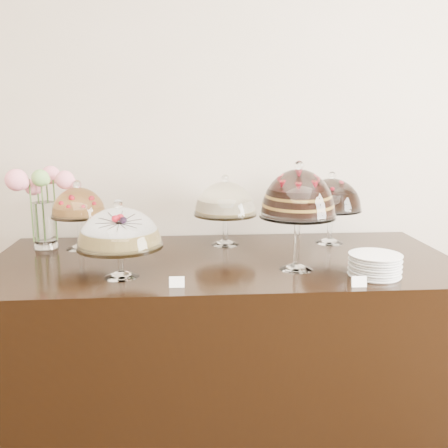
{
  "coord_description": "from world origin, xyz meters",
  "views": [
    {
      "loc": [
        -0.25,
        0.16,
        1.55
      ],
      "look_at": [
        -0.08,
        2.4,
        1.08
      ],
      "focal_mm": 40.0,
      "sensor_mm": 36.0,
      "label": 1
    }
  ],
  "objects": [
    {
      "name": "wall_back",
      "position": [
        0.0,
        3.0,
        1.5
      ],
      "size": [
        5.0,
        0.04,
        3.0
      ],
      "primitive_type": "cube",
      "color": "#C0B19A",
      "rests_on": "ground"
    },
    {
      "name": "display_counter",
      "position": [
        -0.08,
        2.45,
        0.45
      ],
      "size": [
        2.2,
        1.0,
        0.9
      ],
      "primitive_type": "cube",
      "color": "black",
      "rests_on": "ground"
    },
    {
      "name": "cake_stand_sugar_sponge",
      "position": [
        -0.53,
        2.2,
        1.1
      ],
      "size": [
        0.36,
        0.36,
        0.33
      ],
      "color": "white",
      "rests_on": "display_counter"
    },
    {
      "name": "cake_stand_choco_layer",
      "position": [
        0.23,
        2.26,
        1.22
      ],
      "size": [
        0.33,
        0.33,
        0.48
      ],
      "color": "white",
      "rests_on": "display_counter"
    },
    {
      "name": "cake_stand_cheesecake",
      "position": [
        -0.05,
        2.73,
        1.13
      ],
      "size": [
        0.33,
        0.33,
        0.37
      ],
      "color": "white",
      "rests_on": "display_counter"
    },
    {
      "name": "cake_stand_dark_choco",
      "position": [
        0.51,
        2.72,
        1.15
      ],
      "size": [
        0.32,
        0.32,
        0.38
      ],
      "color": "white",
      "rests_on": "display_counter"
    },
    {
      "name": "cake_stand_fruit_tart",
      "position": [
        -0.8,
        2.7,
        1.12
      ],
      "size": [
        0.27,
        0.27,
        0.35
      ],
      "color": "white",
      "rests_on": "display_counter"
    },
    {
      "name": "flower_vase",
      "position": [
        -0.99,
        2.73,
        1.16
      ],
      "size": [
        0.32,
        0.27,
        0.42
      ],
      "color": "white",
      "rests_on": "display_counter"
    },
    {
      "name": "plate_stack",
      "position": [
        0.54,
        2.13,
        0.95
      ],
      "size": [
        0.22,
        0.22,
        0.09
      ],
      "color": "silver",
      "rests_on": "display_counter"
    },
    {
      "name": "price_card_left",
      "position": [
        -0.3,
        2.05,
        0.92
      ],
      "size": [
        0.06,
        0.02,
        0.04
      ],
      "primitive_type": "cube",
      "rotation": [
        -0.21,
        0.0,
        -0.03
      ],
      "color": "white",
      "rests_on": "display_counter"
    },
    {
      "name": "price_card_right",
      "position": [
        0.42,
        2.0,
        0.92
      ],
      "size": [
        0.06,
        0.02,
        0.04
      ],
      "primitive_type": "cube",
      "rotation": [
        -0.21,
        0.0,
        -0.04
      ],
      "color": "white",
      "rests_on": "display_counter"
    }
  ]
}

